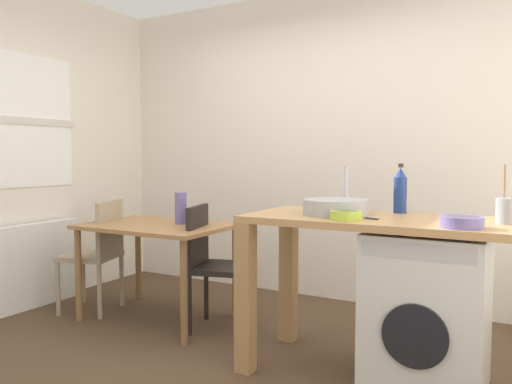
{
  "coord_description": "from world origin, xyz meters",
  "views": [
    {
      "loc": [
        1.63,
        -2.47,
        1.26
      ],
      "look_at": [
        0.01,
        0.45,
        1.02
      ],
      "focal_mm": 35.52,
      "sensor_mm": 36.0,
      "label": 1
    }
  ],
  "objects_px": {
    "washing_machine": "(427,311)",
    "colander": "(462,221)",
    "chair_person_seat": "(98,249)",
    "utensil_crock": "(507,210)",
    "dining_table": "(157,237)",
    "mixing_bowl": "(346,215)",
    "bottle_tall_green": "(400,191)",
    "vase": "(181,208)",
    "chair_opposite": "(211,260)"
  },
  "relations": [
    {
      "from": "chair_opposite",
      "to": "vase",
      "type": "xyz_separation_m",
      "value": [
        -0.33,
        0.07,
        0.35
      ]
    },
    {
      "from": "utensil_crock",
      "to": "vase",
      "type": "bearing_deg",
      "value": 173.43
    },
    {
      "from": "utensil_crock",
      "to": "mixing_bowl",
      "type": "bearing_deg",
      "value": -161.77
    },
    {
      "from": "dining_table",
      "to": "chair_opposite",
      "type": "height_order",
      "value": "chair_opposite"
    },
    {
      "from": "chair_opposite",
      "to": "bottle_tall_green",
      "type": "relative_size",
      "value": 3.04
    },
    {
      "from": "mixing_bowl",
      "to": "vase",
      "type": "bearing_deg",
      "value": 161.19
    },
    {
      "from": "chair_person_seat",
      "to": "colander",
      "type": "distance_m",
      "value": 2.83
    },
    {
      "from": "chair_opposite",
      "to": "mixing_bowl",
      "type": "relative_size",
      "value": 5.26
    },
    {
      "from": "washing_machine",
      "to": "bottle_tall_green",
      "type": "height_order",
      "value": "bottle_tall_green"
    },
    {
      "from": "dining_table",
      "to": "chair_person_seat",
      "type": "xyz_separation_m",
      "value": [
        -0.55,
        -0.08,
        -0.14
      ]
    },
    {
      "from": "mixing_bowl",
      "to": "dining_table",
      "type": "bearing_deg",
      "value": 166.02
    },
    {
      "from": "chair_person_seat",
      "to": "washing_machine",
      "type": "xyz_separation_m",
      "value": [
        2.59,
        -0.13,
        -0.08
      ]
    },
    {
      "from": "chair_person_seat",
      "to": "utensil_crock",
      "type": "relative_size",
      "value": 3.0
    },
    {
      "from": "mixing_bowl",
      "to": "bottle_tall_green",
      "type": "bearing_deg",
      "value": 70.08
    },
    {
      "from": "dining_table",
      "to": "colander",
      "type": "distance_m",
      "value": 2.29
    },
    {
      "from": "chair_opposite",
      "to": "bottle_tall_green",
      "type": "distance_m",
      "value": 1.45
    },
    {
      "from": "chair_opposite",
      "to": "washing_machine",
      "type": "distance_m",
      "value": 1.58
    },
    {
      "from": "vase",
      "to": "bottle_tall_green",
      "type": "bearing_deg",
      "value": -1.24
    },
    {
      "from": "chair_person_seat",
      "to": "bottle_tall_green",
      "type": "distance_m",
      "value": 2.43
    },
    {
      "from": "bottle_tall_green",
      "to": "colander",
      "type": "distance_m",
      "value": 0.65
    },
    {
      "from": "washing_machine",
      "to": "colander",
      "type": "height_order",
      "value": "colander"
    },
    {
      "from": "chair_person_seat",
      "to": "vase",
      "type": "bearing_deg",
      "value": -92.19
    },
    {
      "from": "mixing_bowl",
      "to": "utensil_crock",
      "type": "xyz_separation_m",
      "value": [
        0.76,
        0.25,
        0.04
      ]
    },
    {
      "from": "dining_table",
      "to": "vase",
      "type": "xyz_separation_m",
      "value": [
        0.15,
        0.1,
        0.22
      ]
    },
    {
      "from": "colander",
      "to": "chair_opposite",
      "type": "bearing_deg",
      "value": 165.25
    },
    {
      "from": "dining_table",
      "to": "vase",
      "type": "relative_size",
      "value": 4.54
    },
    {
      "from": "chair_person_seat",
      "to": "vase",
      "type": "relative_size",
      "value": 3.71
    },
    {
      "from": "mixing_bowl",
      "to": "washing_machine",
      "type": "bearing_deg",
      "value": 26.8
    },
    {
      "from": "utensil_crock",
      "to": "chair_person_seat",
      "type": "bearing_deg",
      "value": 178.43
    },
    {
      "from": "vase",
      "to": "chair_opposite",
      "type": "bearing_deg",
      "value": -12.04
    },
    {
      "from": "chair_opposite",
      "to": "colander",
      "type": "distance_m",
      "value": 1.86
    },
    {
      "from": "washing_machine",
      "to": "mixing_bowl",
      "type": "height_order",
      "value": "mixing_bowl"
    },
    {
      "from": "utensil_crock",
      "to": "colander",
      "type": "xyz_separation_m",
      "value": [
        -0.18,
        -0.27,
        -0.04
      ]
    },
    {
      "from": "chair_person_seat",
      "to": "bottle_tall_green",
      "type": "xyz_separation_m",
      "value": [
        2.37,
        0.14,
        0.55
      ]
    },
    {
      "from": "chair_opposite",
      "to": "bottle_tall_green",
      "type": "height_order",
      "value": "bottle_tall_green"
    },
    {
      "from": "chair_person_seat",
      "to": "bottle_tall_green",
      "type": "height_order",
      "value": "bottle_tall_green"
    },
    {
      "from": "washing_machine",
      "to": "vase",
      "type": "xyz_separation_m",
      "value": [
        -1.89,
        0.31,
        0.43
      ]
    },
    {
      "from": "bottle_tall_green",
      "to": "vase",
      "type": "relative_size",
      "value": 1.22
    },
    {
      "from": "bottle_tall_green",
      "to": "utensil_crock",
      "type": "relative_size",
      "value": 0.99
    },
    {
      "from": "chair_opposite",
      "to": "utensil_crock",
      "type": "bearing_deg",
      "value": 68.76
    },
    {
      "from": "dining_table",
      "to": "mixing_bowl",
      "type": "height_order",
      "value": "mixing_bowl"
    },
    {
      "from": "dining_table",
      "to": "chair_opposite",
      "type": "xyz_separation_m",
      "value": [
        0.48,
        0.03,
        -0.14
      ]
    },
    {
      "from": "mixing_bowl",
      "to": "chair_person_seat",
      "type": "bearing_deg",
      "value": 171.42
    },
    {
      "from": "mixing_bowl",
      "to": "utensil_crock",
      "type": "height_order",
      "value": "utensil_crock"
    },
    {
      "from": "chair_opposite",
      "to": "utensil_crock",
      "type": "distance_m",
      "value": 2.0
    },
    {
      "from": "chair_opposite",
      "to": "vase",
      "type": "bearing_deg",
      "value": -117.66
    },
    {
      "from": "chair_opposite",
      "to": "vase",
      "type": "relative_size",
      "value": 3.71
    },
    {
      "from": "washing_machine",
      "to": "mixing_bowl",
      "type": "bearing_deg",
      "value": -153.2
    },
    {
      "from": "washing_machine",
      "to": "vase",
      "type": "distance_m",
      "value": 1.96
    },
    {
      "from": "washing_machine",
      "to": "colander",
      "type": "xyz_separation_m",
      "value": [
        0.19,
        -0.22,
        0.52
      ]
    }
  ]
}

